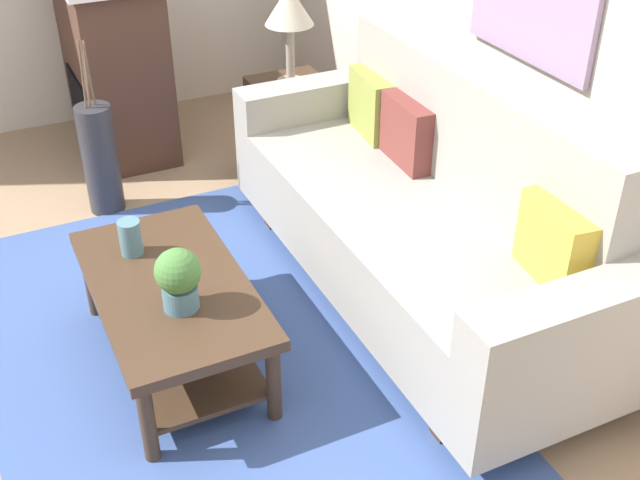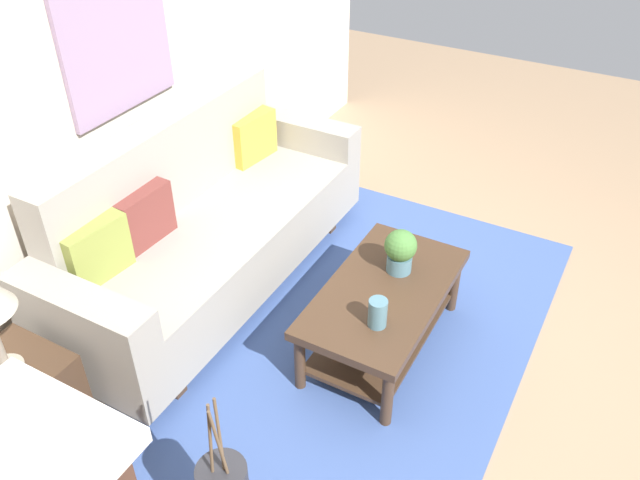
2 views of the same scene
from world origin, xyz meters
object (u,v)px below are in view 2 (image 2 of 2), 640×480
at_px(throw_pillow_olive, 97,251).
at_px(potted_plant_tabletop, 400,250).
at_px(side_table, 24,411).
at_px(couch, 206,227).
at_px(tabletop_vase, 378,313).
at_px(throw_pillow_maroon, 144,217).
at_px(throw_pillow_mustard, 253,137).
at_px(framed_painting, 118,46).
at_px(coffee_table, 383,305).

height_order(throw_pillow_olive, potted_plant_tabletop, throw_pillow_olive).
bearing_deg(side_table, couch, 0.66).
bearing_deg(throw_pillow_olive, side_table, -168.99).
height_order(throw_pillow_olive, tabletop_vase, throw_pillow_olive).
height_order(tabletop_vase, potted_plant_tabletop, potted_plant_tabletop).
distance_m(throw_pillow_maroon, throw_pillow_mustard, 1.09).
distance_m(throw_pillow_olive, side_table, 0.84).
xyz_separation_m(throw_pillow_mustard, side_table, (-2.19, -0.14, -0.40)).
bearing_deg(couch, throw_pillow_maroon, 161.03).
distance_m(side_table, framed_painting, 1.95).
xyz_separation_m(couch, potted_plant_tabletop, (0.18, -1.20, 0.14)).
distance_m(throw_pillow_maroon, coffee_table, 1.42).
bearing_deg(throw_pillow_olive, framed_painting, 25.11).
relative_size(throw_pillow_olive, throw_pillow_maroon, 1.00).
bearing_deg(couch, side_table, -179.34).
height_order(coffee_table, side_table, side_table).
height_order(couch, tabletop_vase, couch).
bearing_deg(throw_pillow_mustard, side_table, -176.28).
relative_size(throw_pillow_mustard, coffee_table, 0.33).
relative_size(throw_pillow_mustard, side_table, 0.64).
bearing_deg(potted_plant_tabletop, framed_painting, 96.05).
distance_m(throw_pillow_mustard, side_table, 2.23).
xyz_separation_m(tabletop_vase, potted_plant_tabletop, (0.46, 0.08, 0.06)).
xyz_separation_m(tabletop_vase, framed_painting, (0.28, 1.74, 0.97)).
bearing_deg(throw_pillow_maroon, framed_painting, 43.14).
bearing_deg(couch, throw_pillow_olive, 170.25).
bearing_deg(side_table, throw_pillow_maroon, 7.40).
height_order(throw_pillow_mustard, framed_painting, framed_painting).
bearing_deg(throw_pillow_mustard, throw_pillow_olive, 180.00).
bearing_deg(coffee_table, throw_pillow_mustard, 60.95).
height_order(couch, coffee_table, couch).
bearing_deg(potted_plant_tabletop, tabletop_vase, -170.38).
height_order(couch, throw_pillow_mustard, couch).
distance_m(couch, framed_painting, 1.15).
relative_size(couch, framed_painting, 2.95).
distance_m(throw_pillow_mustard, potted_plant_tabletop, 1.44).
relative_size(couch, coffee_table, 2.10).
bearing_deg(coffee_table, throw_pillow_maroon, 105.09).
height_order(throw_pillow_maroon, throw_pillow_mustard, same).
bearing_deg(throw_pillow_olive, tabletop_vase, -72.33).
bearing_deg(throw_pillow_maroon, tabletop_vase, -86.61).
distance_m(couch, tabletop_vase, 1.31).
relative_size(throw_pillow_maroon, tabletop_vase, 2.28).
relative_size(throw_pillow_mustard, framed_painting, 0.46).
bearing_deg(throw_pillow_olive, coffee_table, -61.43).
relative_size(throw_pillow_olive, tabletop_vase, 2.28).
distance_m(couch, throw_pillow_maroon, 0.46).
bearing_deg(throw_pillow_olive, throw_pillow_maroon, 0.00).
xyz_separation_m(throw_pillow_mustard, coffee_table, (-0.73, -1.32, -0.37)).
height_order(couch, side_table, couch).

